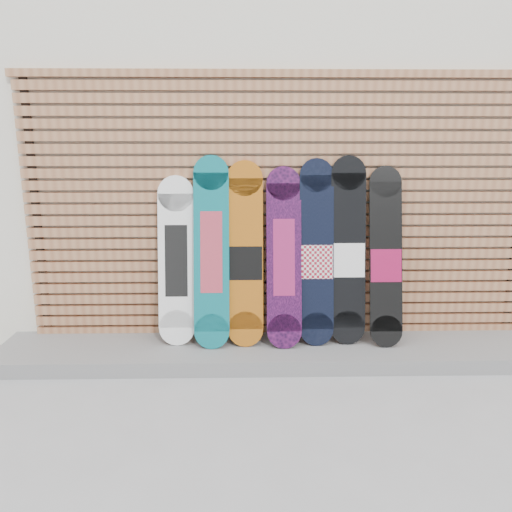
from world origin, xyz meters
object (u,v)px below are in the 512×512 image
(snowboard_1, at_px, (211,252))
(snowboard_3, at_px, (284,257))
(snowboard_0, at_px, (176,261))
(snowboard_2, at_px, (245,255))
(snowboard_6, at_px, (386,258))
(snowboard_4, at_px, (317,254))
(snowboard_5, at_px, (348,252))

(snowboard_1, xyz_separation_m, snowboard_3, (0.58, -0.00, -0.04))
(snowboard_0, height_order, snowboard_2, snowboard_2)
(snowboard_3, height_order, snowboard_6, snowboard_6)
(snowboard_0, bearing_deg, snowboard_3, -2.88)
(snowboard_3, xyz_separation_m, snowboard_6, (0.83, 0.00, -0.01))
(snowboard_0, relative_size, snowboard_2, 0.92)
(snowboard_2, height_order, snowboard_6, snowboard_2)
(snowboard_0, height_order, snowboard_4, snowboard_4)
(snowboard_0, xyz_separation_m, snowboard_4, (1.14, -0.02, 0.06))
(snowboard_4, height_order, snowboard_6, snowboard_4)
(snowboard_2, xyz_separation_m, snowboard_3, (0.31, -0.02, -0.01))
(snowboard_1, relative_size, snowboard_3, 1.06)
(snowboard_5, bearing_deg, snowboard_3, -175.97)
(snowboard_3, xyz_separation_m, snowboard_4, (0.27, 0.03, 0.02))
(snowboard_5, relative_size, snowboard_6, 1.06)
(snowboard_0, distance_m, snowboard_3, 0.87)
(snowboard_1, bearing_deg, snowboard_6, -0.06)
(snowboard_1, xyz_separation_m, snowboard_2, (0.27, 0.02, -0.03))
(snowboard_3, bearing_deg, snowboard_5, 4.03)
(snowboard_2, distance_m, snowboard_4, 0.58)
(snowboard_3, xyz_separation_m, snowboard_5, (0.53, 0.04, 0.03))
(snowboard_0, relative_size, snowboard_6, 0.95)
(snowboard_0, bearing_deg, snowboard_4, -0.91)
(snowboard_1, height_order, snowboard_2, snowboard_1)
(snowboard_2, bearing_deg, snowboard_6, -0.97)
(snowboard_2, distance_m, snowboard_3, 0.31)
(snowboard_2, relative_size, snowboard_5, 0.98)
(snowboard_1, bearing_deg, snowboard_4, 1.45)
(snowboard_6, bearing_deg, snowboard_5, 173.46)
(snowboard_4, relative_size, snowboard_6, 1.04)
(snowboard_2, relative_size, snowboard_6, 1.03)
(snowboard_1, xyz_separation_m, snowboard_4, (0.85, 0.02, -0.02))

